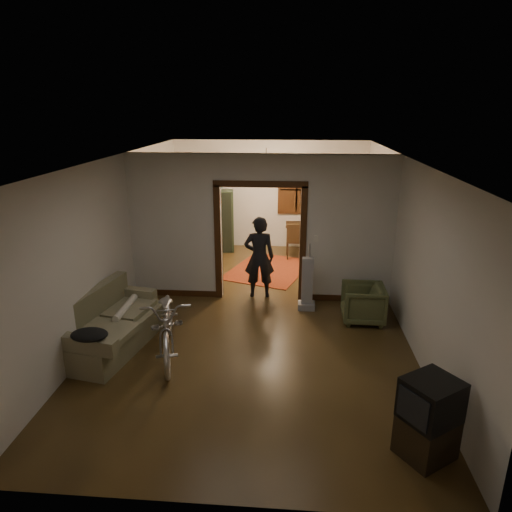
# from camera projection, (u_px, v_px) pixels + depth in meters

# --- Properties ---
(floor) EXTENTS (5.00, 8.50, 0.01)m
(floor) POSITION_uv_depth(u_px,v_px,m) (257.00, 313.00, 8.35)
(floor) COLOR #322310
(floor) RESTS_ON ground
(ceiling) EXTENTS (5.00, 8.50, 0.01)m
(ceiling) POSITION_uv_depth(u_px,v_px,m) (257.00, 158.00, 7.48)
(ceiling) COLOR white
(ceiling) RESTS_ON floor
(wall_back) EXTENTS (5.00, 0.02, 2.80)m
(wall_back) POSITION_uv_depth(u_px,v_px,m) (270.00, 195.00, 11.94)
(wall_back) COLOR beige
(wall_back) RESTS_ON floor
(wall_left) EXTENTS (0.02, 8.50, 2.80)m
(wall_left) POSITION_uv_depth(u_px,v_px,m) (117.00, 237.00, 8.10)
(wall_left) COLOR beige
(wall_left) RESTS_ON floor
(wall_right) EXTENTS (0.02, 8.50, 2.80)m
(wall_right) POSITION_uv_depth(u_px,v_px,m) (404.00, 243.00, 7.73)
(wall_right) COLOR beige
(wall_right) RESTS_ON floor
(partition_wall) EXTENTS (5.00, 0.14, 2.80)m
(partition_wall) POSITION_uv_depth(u_px,v_px,m) (260.00, 229.00, 8.63)
(partition_wall) COLOR beige
(partition_wall) RESTS_ON floor
(door_casing) EXTENTS (1.74, 0.20, 2.32)m
(door_casing) POSITION_uv_depth(u_px,v_px,m) (260.00, 244.00, 8.72)
(door_casing) COLOR #321A0B
(door_casing) RESTS_ON floor
(far_window) EXTENTS (0.98, 0.06, 1.28)m
(far_window) POSITION_uv_depth(u_px,v_px,m) (297.00, 190.00, 11.80)
(far_window) COLOR black
(far_window) RESTS_ON wall_back
(chandelier) EXTENTS (0.24, 0.24, 0.24)m
(chandelier) POSITION_uv_depth(u_px,v_px,m) (266.00, 167.00, 9.99)
(chandelier) COLOR #FFE0A5
(chandelier) RESTS_ON ceiling
(light_switch) EXTENTS (0.08, 0.01, 0.12)m
(light_switch) POSITION_uv_depth(u_px,v_px,m) (316.00, 239.00, 8.52)
(light_switch) COLOR silver
(light_switch) RESTS_ON partition_wall
(sofa) EXTENTS (1.24, 2.09, 0.90)m
(sofa) POSITION_uv_depth(u_px,v_px,m) (113.00, 320.00, 7.07)
(sofa) COLOR #6A6747
(sofa) RESTS_ON floor
(rolled_paper) EXTENTS (0.11, 0.88, 0.11)m
(rolled_paper) POSITION_uv_depth(u_px,v_px,m) (125.00, 307.00, 7.32)
(rolled_paper) COLOR beige
(rolled_paper) RESTS_ON sofa
(jacket) EXTENTS (0.50, 0.38, 0.15)m
(jacket) POSITION_uv_depth(u_px,v_px,m) (89.00, 335.00, 6.13)
(jacket) COLOR black
(jacket) RESTS_ON sofa
(bicycle) EXTENTS (1.16, 2.09, 1.04)m
(bicycle) POSITION_uv_depth(u_px,v_px,m) (168.00, 323.00, 6.83)
(bicycle) COLOR silver
(bicycle) RESTS_ON floor
(armchair) EXTENTS (0.74, 0.72, 0.66)m
(armchair) POSITION_uv_depth(u_px,v_px,m) (363.00, 303.00, 7.96)
(armchair) COLOR #4A512D
(armchair) RESTS_ON floor
(tv_stand) EXTENTS (0.70, 0.69, 0.48)m
(tv_stand) POSITION_uv_depth(u_px,v_px,m) (426.00, 436.00, 4.89)
(tv_stand) COLOR black
(tv_stand) RESTS_ON floor
(crt_tv) EXTENTS (0.71, 0.70, 0.46)m
(crt_tv) POSITION_uv_depth(u_px,v_px,m) (431.00, 400.00, 4.75)
(crt_tv) COLOR black
(crt_tv) RESTS_ON tv_stand
(vacuum) EXTENTS (0.32, 0.26, 1.01)m
(vacuum) POSITION_uv_depth(u_px,v_px,m) (307.00, 284.00, 8.38)
(vacuum) COLOR gray
(vacuum) RESTS_ON floor
(person) EXTENTS (0.62, 0.43, 1.62)m
(person) POSITION_uv_depth(u_px,v_px,m) (259.00, 257.00, 8.87)
(person) COLOR black
(person) RESTS_ON floor
(oriental_rug) EXTENTS (2.16, 2.47, 0.02)m
(oriental_rug) POSITION_uv_depth(u_px,v_px,m) (269.00, 269.00, 10.57)
(oriental_rug) COLOR maroon
(oriental_rug) RESTS_ON floor
(locker) EXTENTS (0.84, 0.53, 1.59)m
(locker) POSITION_uv_depth(u_px,v_px,m) (218.00, 221.00, 11.76)
(locker) COLOR #1F2D1B
(locker) RESTS_ON floor
(globe) EXTENTS (0.27, 0.27, 0.27)m
(globe) POSITION_uv_depth(u_px,v_px,m) (217.00, 176.00, 11.40)
(globe) COLOR #1E5972
(globe) RESTS_ON locker
(desk) EXTENTS (1.13, 0.79, 0.76)m
(desk) POSITION_uv_depth(u_px,v_px,m) (306.00, 239.00, 11.67)
(desk) COLOR black
(desk) RESTS_ON floor
(desk_chair) EXTENTS (0.43, 0.43, 0.91)m
(desk_chair) POSITION_uv_depth(u_px,v_px,m) (295.00, 241.00, 11.25)
(desk_chair) COLOR black
(desk_chair) RESTS_ON floor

